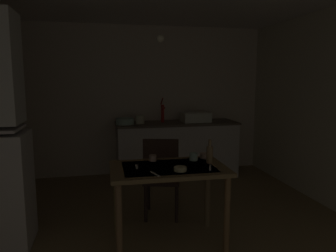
{
  "coord_description": "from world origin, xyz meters",
  "views": [
    {
      "loc": [
        -0.59,
        -3.14,
        1.57
      ],
      "look_at": [
        0.13,
        0.21,
        1.06
      ],
      "focal_mm": 34.39,
      "sensor_mm": 36.0,
      "label": 1
    }
  ],
  "objects_px": {
    "glass_bottle": "(210,154)",
    "serving_bowl_wide": "(180,169)",
    "mixing_bowl_counter": "(125,121)",
    "dining_table": "(168,179)",
    "sink_basin": "(196,117)",
    "chair_far_side": "(161,176)",
    "teacup_mint": "(193,157)",
    "hand_pump": "(163,112)"
  },
  "relations": [
    {
      "from": "mixing_bowl_counter",
      "to": "glass_bottle",
      "type": "relative_size",
      "value": 1.19
    },
    {
      "from": "glass_bottle",
      "to": "hand_pump",
      "type": "bearing_deg",
      "value": 91.2
    },
    {
      "from": "sink_basin",
      "to": "serving_bowl_wide",
      "type": "distance_m",
      "value": 2.4
    },
    {
      "from": "mixing_bowl_counter",
      "to": "dining_table",
      "type": "bearing_deg",
      "value": -83.54
    },
    {
      "from": "hand_pump",
      "to": "dining_table",
      "type": "height_order",
      "value": "hand_pump"
    },
    {
      "from": "teacup_mint",
      "to": "mixing_bowl_counter",
      "type": "bearing_deg",
      "value": 105.72
    },
    {
      "from": "hand_pump",
      "to": "sink_basin",
      "type": "bearing_deg",
      "value": -4.87
    },
    {
      "from": "chair_far_side",
      "to": "hand_pump",
      "type": "bearing_deg",
      "value": 78.15
    },
    {
      "from": "sink_basin",
      "to": "chair_far_side",
      "type": "relative_size",
      "value": 0.47
    },
    {
      "from": "hand_pump",
      "to": "dining_table",
      "type": "relative_size",
      "value": 0.36
    },
    {
      "from": "sink_basin",
      "to": "teacup_mint",
      "type": "height_order",
      "value": "sink_basin"
    },
    {
      "from": "serving_bowl_wide",
      "to": "mixing_bowl_counter",
      "type": "bearing_deg",
      "value": 97.88
    },
    {
      "from": "sink_basin",
      "to": "mixing_bowl_counter",
      "type": "xyz_separation_m",
      "value": [
        -1.14,
        -0.05,
        -0.03
      ]
    },
    {
      "from": "teacup_mint",
      "to": "chair_far_side",
      "type": "bearing_deg",
      "value": 122.55
    },
    {
      "from": "dining_table",
      "to": "chair_far_side",
      "type": "relative_size",
      "value": 1.16
    },
    {
      "from": "sink_basin",
      "to": "hand_pump",
      "type": "xyz_separation_m",
      "value": [
        -0.53,
        0.05,
        0.09
      ]
    },
    {
      "from": "teacup_mint",
      "to": "glass_bottle",
      "type": "xyz_separation_m",
      "value": [
        0.12,
        -0.13,
        0.05
      ]
    },
    {
      "from": "chair_far_side",
      "to": "teacup_mint",
      "type": "height_order",
      "value": "chair_far_side"
    },
    {
      "from": "sink_basin",
      "to": "dining_table",
      "type": "bearing_deg",
      "value": -113.37
    },
    {
      "from": "glass_bottle",
      "to": "mixing_bowl_counter",
      "type": "bearing_deg",
      "value": 108.01
    },
    {
      "from": "hand_pump",
      "to": "mixing_bowl_counter",
      "type": "height_order",
      "value": "hand_pump"
    },
    {
      "from": "sink_basin",
      "to": "chair_far_side",
      "type": "height_order",
      "value": "sink_basin"
    },
    {
      "from": "dining_table",
      "to": "serving_bowl_wide",
      "type": "relative_size",
      "value": 9.43
    },
    {
      "from": "dining_table",
      "to": "teacup_mint",
      "type": "xyz_separation_m",
      "value": [
        0.29,
        0.18,
        0.15
      ]
    },
    {
      "from": "serving_bowl_wide",
      "to": "teacup_mint",
      "type": "relative_size",
      "value": 1.4
    },
    {
      "from": "serving_bowl_wide",
      "to": "teacup_mint",
      "type": "height_order",
      "value": "teacup_mint"
    },
    {
      "from": "chair_far_side",
      "to": "serving_bowl_wide",
      "type": "xyz_separation_m",
      "value": [
        0.03,
        -0.72,
        0.29
      ]
    },
    {
      "from": "glass_bottle",
      "to": "serving_bowl_wide",
      "type": "bearing_deg",
      "value": -149.95
    },
    {
      "from": "sink_basin",
      "to": "hand_pump",
      "type": "distance_m",
      "value": 0.54
    },
    {
      "from": "chair_far_side",
      "to": "glass_bottle",
      "type": "bearing_deg",
      "value": -54.37
    },
    {
      "from": "teacup_mint",
      "to": "glass_bottle",
      "type": "bearing_deg",
      "value": -46.38
    },
    {
      "from": "mixing_bowl_counter",
      "to": "teacup_mint",
      "type": "xyz_separation_m",
      "value": [
        0.53,
        -1.87,
        -0.13
      ]
    },
    {
      "from": "hand_pump",
      "to": "teacup_mint",
      "type": "distance_m",
      "value": 1.98
    },
    {
      "from": "mixing_bowl_counter",
      "to": "glass_bottle",
      "type": "bearing_deg",
      "value": -71.99
    },
    {
      "from": "hand_pump",
      "to": "serving_bowl_wide",
      "type": "relative_size",
      "value": 3.39
    },
    {
      "from": "mixing_bowl_counter",
      "to": "chair_far_side",
      "type": "xyz_separation_m",
      "value": [
        0.28,
        -1.48,
        -0.44
      ]
    },
    {
      "from": "dining_table",
      "to": "teacup_mint",
      "type": "distance_m",
      "value": 0.37
    },
    {
      "from": "mixing_bowl_counter",
      "to": "dining_table",
      "type": "distance_m",
      "value": 2.08
    },
    {
      "from": "hand_pump",
      "to": "glass_bottle",
      "type": "xyz_separation_m",
      "value": [
        0.04,
        -2.09,
        -0.2
      ]
    },
    {
      "from": "mixing_bowl_counter",
      "to": "dining_table",
      "type": "relative_size",
      "value": 0.26
    },
    {
      "from": "mixing_bowl_counter",
      "to": "serving_bowl_wide",
      "type": "distance_m",
      "value": 2.22
    },
    {
      "from": "teacup_mint",
      "to": "dining_table",
      "type": "bearing_deg",
      "value": -149.13
    }
  ]
}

